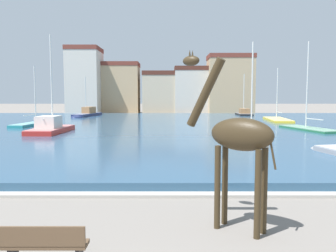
% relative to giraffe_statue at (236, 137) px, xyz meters
% --- Properties ---
extents(harbor_water, '(80.87, 51.20, 0.43)m').
position_rel_giraffe_statue_xyz_m(harbor_water, '(-3.73, 28.94, -2.32)').
color(harbor_water, '#2D5170').
rests_on(harbor_water, ground).
extents(quay_edge_coping, '(80.87, 0.50, 0.12)m').
position_rel_giraffe_statue_xyz_m(quay_edge_coping, '(-3.73, 3.09, -2.48)').
color(quay_edge_coping, '#ADA89E').
rests_on(quay_edge_coping, ground).
extents(giraffe_statue, '(2.50, 2.05, 4.97)m').
position_rel_giraffe_statue_xyz_m(giraffe_statue, '(0.00, 0.00, 0.00)').
color(giraffe_statue, '#382B19').
rests_on(giraffe_statue, ground).
extents(sailboat_red, '(2.62, 7.09, 8.95)m').
position_rel_giraffe_statue_xyz_m(sailboat_red, '(-12.08, 21.37, -1.91)').
color(sailboat_red, red).
rests_on(sailboat_red, ground).
extents(sailboat_black, '(2.29, 5.90, 7.22)m').
position_rel_giraffe_statue_xyz_m(sailboat_black, '(10.74, 48.34, -2.02)').
color(sailboat_black, black).
rests_on(sailboat_black, ground).
extents(sailboat_navy, '(3.34, 8.98, 6.54)m').
position_rel_giraffe_statue_xyz_m(sailboat_navy, '(-14.56, 44.45, -1.92)').
color(sailboat_navy, navy).
rests_on(sailboat_navy, ground).
extents(sailboat_green, '(3.90, 8.17, 8.71)m').
position_rel_giraffe_statue_xyz_m(sailboat_green, '(11.28, 23.86, -2.18)').
color(sailboat_green, '#236B42').
rests_on(sailboat_green, ground).
extents(sailboat_teal, '(2.55, 8.62, 6.88)m').
position_rel_giraffe_statue_xyz_m(sailboat_teal, '(-16.39, 29.08, -2.15)').
color(sailboat_teal, teal).
rests_on(sailboat_teal, ground).
extents(sailboat_orange, '(2.98, 9.36, 7.79)m').
position_rel_giraffe_statue_xyz_m(sailboat_orange, '(4.79, 18.22, -2.12)').
color(sailboat_orange, orange).
rests_on(sailboat_orange, ground).
extents(sailboat_yellow, '(3.12, 9.53, 7.16)m').
position_rel_giraffe_statue_xyz_m(sailboat_yellow, '(12.19, 35.53, -2.16)').
color(sailboat_yellow, gold).
rests_on(sailboat_yellow, ground).
extents(park_bench, '(1.80, 0.44, 0.92)m').
position_rel_giraffe_statue_xyz_m(park_bench, '(-4.47, -2.05, -2.05)').
color(park_bench, brown).
rests_on(park_bench, ground).
extents(townhouse_corner_house, '(6.05, 7.14, 12.72)m').
position_rel_giraffe_statue_xyz_m(townhouse_corner_house, '(-17.65, 57.14, 3.84)').
color(townhouse_corner_house, beige).
rests_on(townhouse_corner_house, ground).
extents(townhouse_wide_warehouse, '(7.17, 6.17, 10.16)m').
position_rel_giraffe_statue_xyz_m(townhouse_wide_warehouse, '(-11.15, 60.38, 2.56)').
color(townhouse_wide_warehouse, tan).
rests_on(townhouse_wide_warehouse, ground).
extents(townhouse_narrow_midrow, '(6.91, 7.31, 8.31)m').
position_rel_giraffe_statue_xyz_m(townhouse_narrow_midrow, '(-3.29, 59.62, 1.63)').
color(townhouse_narrow_midrow, '#C6B293').
rests_on(townhouse_narrow_midrow, ground).
extents(townhouse_end_terrace, '(7.48, 5.73, 9.18)m').
position_rel_giraffe_statue_xyz_m(townhouse_end_terrace, '(3.16, 58.54, 2.07)').
color(townhouse_end_terrace, beige).
rests_on(townhouse_end_terrace, ground).
extents(townhouse_tall_gabled, '(8.43, 6.15, 11.26)m').
position_rel_giraffe_statue_xyz_m(townhouse_tall_gabled, '(9.88, 56.64, 3.11)').
color(townhouse_tall_gabled, tan).
rests_on(townhouse_tall_gabled, ground).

